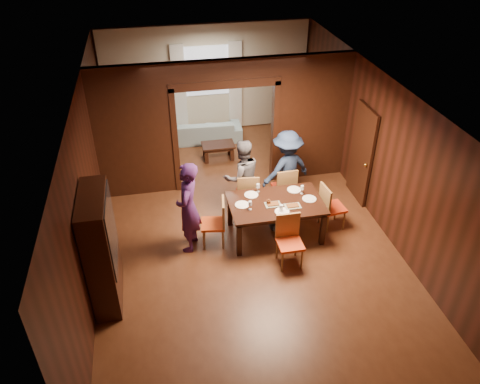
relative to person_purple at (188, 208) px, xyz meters
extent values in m
plane|color=#512A16|center=(1.06, 0.50, -0.90)|extent=(9.00, 9.00, 0.00)
cube|color=silver|center=(1.06, 0.50, 2.00)|extent=(5.50, 9.00, 0.02)
cube|color=black|center=(1.06, 5.00, 0.55)|extent=(5.50, 0.02, 2.90)
cube|color=black|center=(-1.69, 0.50, 0.55)|extent=(0.02, 9.00, 2.90)
cube|color=black|center=(3.81, 0.50, 0.55)|extent=(0.02, 9.00, 2.90)
cube|color=black|center=(-0.86, 2.10, 0.30)|extent=(1.65, 0.15, 2.40)
cube|color=black|center=(2.99, 2.10, 0.30)|extent=(1.65, 0.15, 2.40)
cube|color=black|center=(1.06, 2.10, 1.75)|extent=(5.50, 0.15, 0.50)
cube|color=beige|center=(1.06, 4.97, 0.55)|extent=(5.40, 0.04, 2.85)
imported|color=#421C54|center=(0.00, 0.00, 0.00)|extent=(0.61, 0.76, 1.80)
imported|color=#515057|center=(1.19, 0.97, -0.08)|extent=(0.89, 0.75, 1.64)
imported|color=#1C2A46|center=(2.15, 1.06, -0.05)|extent=(1.24, 0.94, 1.70)
imported|color=#99BBC8|center=(0.87, 4.35, -0.62)|extent=(1.97, 0.84, 0.57)
imported|color=black|center=(1.77, 0.20, -0.10)|extent=(0.37, 0.37, 0.09)
cube|color=black|center=(1.66, 0.05, -0.52)|extent=(1.78, 1.10, 0.76)
cube|color=black|center=(1.06, 3.27, -0.70)|extent=(0.80, 0.50, 0.40)
cube|color=black|center=(-1.47, -1.00, 0.10)|extent=(0.40, 1.20, 2.00)
cube|color=black|center=(3.76, 1.00, 0.15)|extent=(0.06, 0.90, 2.10)
cube|color=silver|center=(1.06, 4.94, 0.80)|extent=(1.20, 0.03, 1.30)
cube|color=white|center=(0.31, 4.90, 0.35)|extent=(0.35, 0.06, 2.40)
cube|color=white|center=(1.81, 4.90, 0.35)|extent=(0.35, 0.06, 2.40)
cylinder|color=white|center=(1.01, 0.09, -0.13)|extent=(0.27, 0.27, 0.01)
cylinder|color=white|center=(1.25, 0.38, -0.13)|extent=(0.27, 0.27, 0.01)
cylinder|color=white|center=(2.12, 0.39, -0.13)|extent=(0.27, 0.27, 0.01)
cylinder|color=silver|center=(2.31, 0.03, -0.13)|extent=(0.27, 0.27, 0.01)
cylinder|color=white|center=(1.69, -0.27, -0.13)|extent=(0.27, 0.27, 0.01)
cube|color=gray|center=(1.58, -0.03, -0.12)|extent=(0.30, 0.20, 0.04)
cube|color=gray|center=(1.93, -0.15, -0.12)|extent=(0.30, 0.20, 0.04)
cylinder|color=silver|center=(1.68, -0.25, -0.07)|extent=(0.07, 0.07, 0.14)
camera|label=1|loc=(-0.44, -6.94, 4.90)|focal=35.00mm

